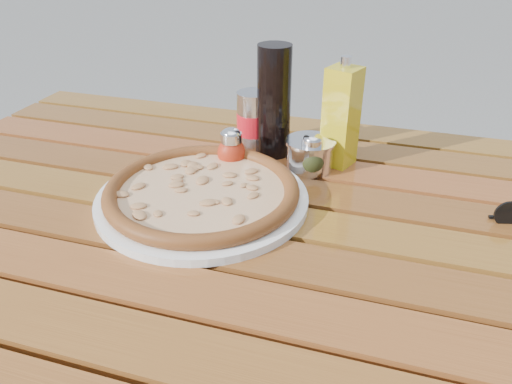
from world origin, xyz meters
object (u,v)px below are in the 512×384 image
(pizza, at_px, (202,191))
(oregano_shaker, at_px, (312,155))
(pepper_shaker, at_px, (231,149))
(olive_oil_cruet, at_px, (341,117))
(plate, at_px, (202,199))
(dark_bottle, at_px, (274,102))
(parmesan_tin, at_px, (310,154))
(table, at_px, (253,251))
(soda_can, at_px, (253,121))

(pizza, height_order, oregano_shaker, oregano_shaker)
(pepper_shaker, height_order, olive_oil_cruet, olive_oil_cruet)
(pepper_shaker, distance_m, oregano_shaker, 0.15)
(plate, bearing_deg, pizza, -123.69)
(pizza, relative_size, pepper_shaker, 4.49)
(dark_bottle, distance_m, parmesan_tin, 0.13)
(pepper_shaker, bearing_deg, olive_oil_cruet, 22.80)
(dark_bottle, distance_m, olive_oil_cruet, 0.13)
(table, xyz_separation_m, pepper_shaker, (-0.09, 0.15, 0.11))
(dark_bottle, xyz_separation_m, parmesan_tin, (0.09, -0.05, -0.08))
(pepper_shaker, relative_size, oregano_shaker, 1.00)
(olive_oil_cruet, bearing_deg, parmesan_tin, -140.09)
(oregano_shaker, bearing_deg, soda_can, 149.96)
(olive_oil_cruet, bearing_deg, pizza, -131.58)
(oregano_shaker, height_order, olive_oil_cruet, olive_oil_cruet)
(pizza, distance_m, soda_can, 0.24)
(pizza, distance_m, dark_bottle, 0.25)
(pizza, height_order, olive_oil_cruet, olive_oil_cruet)
(soda_can, relative_size, olive_oil_cruet, 0.57)
(pizza, height_order, soda_can, soda_can)
(table, xyz_separation_m, dark_bottle, (-0.03, 0.24, 0.19))
(table, bearing_deg, olive_oil_cruet, 65.87)
(pizza, height_order, pepper_shaker, pepper_shaker)
(soda_can, bearing_deg, oregano_shaker, -30.04)
(soda_can, bearing_deg, dark_bottle, -17.10)
(dark_bottle, relative_size, olive_oil_cruet, 1.05)
(plate, relative_size, olive_oil_cruet, 1.71)
(table, distance_m, oregano_shaker, 0.21)
(table, bearing_deg, oregano_shaker, 69.63)
(olive_oil_cruet, bearing_deg, table, -114.13)
(table, bearing_deg, parmesan_tin, 73.81)
(oregano_shaker, height_order, dark_bottle, dark_bottle)
(plate, bearing_deg, table, -5.94)
(dark_bottle, bearing_deg, parmesan_tin, -28.16)
(oregano_shaker, xyz_separation_m, parmesan_tin, (-0.01, 0.02, -0.01))
(plate, bearing_deg, oregano_shaker, 45.77)
(plate, relative_size, dark_bottle, 1.64)
(oregano_shaker, bearing_deg, parmesan_tin, 110.11)
(dark_bottle, xyz_separation_m, olive_oil_cruet, (0.13, -0.01, -0.01))
(plate, bearing_deg, dark_bottle, 74.59)
(table, distance_m, parmesan_tin, 0.22)
(pizza, height_order, dark_bottle, dark_bottle)
(pizza, bearing_deg, soda_can, 86.40)
(table, bearing_deg, dark_bottle, 97.29)
(oregano_shaker, bearing_deg, dark_bottle, 144.41)
(oregano_shaker, relative_size, soda_can, 0.68)
(olive_oil_cruet, bearing_deg, soda_can, 173.63)
(plate, xyz_separation_m, pizza, (-0.00, -0.00, 0.02))
(soda_can, bearing_deg, olive_oil_cruet, -6.37)
(pepper_shaker, relative_size, soda_can, 0.68)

